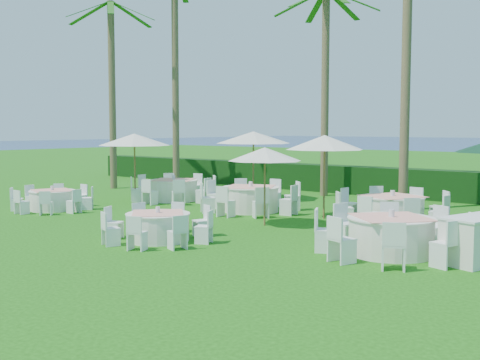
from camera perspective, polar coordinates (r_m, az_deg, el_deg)
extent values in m
plane|color=#19510E|center=(16.84, -6.87, -4.92)|extent=(120.00, 120.00, 0.00)
cube|color=black|center=(26.48, 12.11, -0.07)|extent=(34.00, 1.00, 1.20)
cylinder|color=white|center=(22.07, -17.36, -1.88)|extent=(1.54, 1.54, 0.67)
cylinder|color=white|center=(22.03, -17.38, -0.99)|extent=(1.60, 1.60, 0.03)
cube|color=#FFA691|center=(22.03, -17.38, -0.93)|extent=(1.60, 1.60, 0.01)
cylinder|color=silver|center=(22.02, -17.39, -0.71)|extent=(0.11, 0.11, 0.14)
cube|color=white|center=(21.89, -14.26, -1.69)|extent=(0.53, 0.53, 0.80)
cube|color=white|center=(22.77, -14.89, -1.45)|extent=(0.38, 0.38, 0.80)
cube|color=white|center=(23.24, -16.86, -1.37)|extent=(0.53, 0.53, 0.80)
cube|color=white|center=(23.05, -19.09, -1.48)|extent=(0.38, 0.38, 0.80)
cube|color=white|center=(22.30, -20.41, -1.73)|extent=(0.53, 0.53, 0.80)
cube|color=white|center=(21.40, -19.99, -1.98)|extent=(0.38, 0.38, 0.80)
cube|color=white|center=(20.89, -17.92, -2.09)|extent=(0.53, 0.53, 0.80)
cube|color=white|center=(21.10, -15.48, -1.96)|extent=(0.38, 0.38, 0.80)
cylinder|color=white|center=(15.53, -7.78, -4.48)|extent=(1.58, 1.58, 0.69)
cylinder|color=white|center=(15.48, -7.80, -3.20)|extent=(1.64, 1.64, 0.03)
cube|color=#FFA691|center=(15.48, -7.80, -3.10)|extent=(1.80, 1.80, 0.01)
cylinder|color=silver|center=(15.47, -7.80, -2.79)|extent=(0.11, 0.11, 0.15)
cube|color=white|center=(15.08, -3.46, -4.47)|extent=(0.51, 0.51, 0.82)
cube|color=white|center=(16.02, -3.68, -3.91)|extent=(0.50, 0.50, 0.82)
cube|color=white|center=(16.65, -6.11, -3.59)|extent=(0.51, 0.51, 0.82)
cube|color=white|center=(16.66, -9.37, -3.62)|extent=(0.50, 0.50, 0.82)
cube|color=white|center=(16.05, -11.85, -3.99)|extent=(0.51, 0.51, 0.82)
cube|color=white|center=(15.12, -12.15, -4.55)|extent=(0.50, 0.50, 0.82)
cube|color=white|center=(14.41, -9.72, -4.97)|extent=(0.51, 0.51, 0.82)
cube|color=white|center=(14.40, -5.96, -4.94)|extent=(0.50, 0.50, 0.82)
cylinder|color=white|center=(14.14, 14.13, -5.24)|extent=(1.91, 1.91, 0.83)
cylinder|color=white|center=(14.07, 14.17, -3.54)|extent=(1.99, 1.99, 0.03)
cube|color=#FFA691|center=(14.07, 14.17, -3.43)|extent=(2.17, 2.17, 0.01)
cylinder|color=silver|center=(14.06, 14.18, -3.09)|extent=(0.13, 0.13, 0.18)
cube|color=white|center=(14.25, 20.16, -4.97)|extent=(0.62, 0.62, 0.99)
cube|color=white|center=(15.23, 18.00, -4.28)|extent=(0.59, 0.59, 0.99)
cube|color=white|center=(15.60, 13.98, -3.97)|extent=(0.62, 0.62, 0.99)
cube|color=white|center=(15.17, 10.03, -4.15)|extent=(0.59, 0.59, 0.99)
cube|color=white|center=(14.16, 8.08, -4.78)|extent=(0.62, 0.62, 0.99)
cube|color=white|center=(13.09, 9.64, -5.60)|extent=(0.59, 0.59, 0.99)
cube|color=white|center=(12.66, 14.34, -6.05)|extent=(0.62, 0.62, 0.99)
cube|color=white|center=(13.17, 18.89, -5.74)|extent=(0.59, 0.59, 0.99)
cylinder|color=white|center=(23.91, -6.31, -1.01)|extent=(1.85, 1.85, 0.80)
cylinder|color=white|center=(23.87, -6.32, -0.03)|extent=(1.92, 1.92, 0.03)
cube|color=#FFA691|center=(23.87, -6.32, 0.03)|extent=(2.03, 2.03, 0.01)
cylinder|color=silver|center=(23.86, -6.32, 0.24)|extent=(0.13, 0.13, 0.17)
cube|color=white|center=(23.04, -3.49, -1.01)|extent=(0.50, 0.50, 0.96)
cube|color=white|center=(24.11, -2.91, -0.74)|extent=(0.63, 0.63, 0.96)
cube|color=white|center=(25.04, -4.27, -0.53)|extent=(0.50, 0.50, 0.96)
cube|color=white|center=(25.33, -6.70, -0.49)|extent=(0.63, 0.63, 0.96)
cube|color=white|center=(24.81, -8.93, -0.63)|extent=(0.50, 0.50, 0.96)
cube|color=white|center=(23.77, -9.76, -0.89)|extent=(0.63, 0.63, 0.96)
cube|color=white|center=(22.79, -8.55, -1.12)|extent=(0.50, 0.50, 0.96)
cube|color=white|center=(22.48, -5.87, -1.18)|extent=(0.63, 0.63, 0.96)
cylinder|color=white|center=(20.71, 1.02, -1.87)|extent=(1.91, 1.91, 0.83)
cylinder|color=white|center=(20.66, 1.02, -0.70)|extent=(1.99, 1.99, 0.03)
cube|color=#FFA691|center=(20.66, 1.02, -0.63)|extent=(2.09, 2.09, 0.01)
cylinder|color=silver|center=(20.65, 1.02, -0.39)|extent=(0.13, 0.13, 0.18)
cube|color=white|center=(19.94, 4.64, -1.91)|extent=(0.51, 0.51, 1.00)
cube|color=white|center=(21.07, 4.99, -1.54)|extent=(0.65, 0.65, 1.00)
cube|color=white|center=(21.96, 3.11, -1.26)|extent=(0.51, 0.51, 1.00)
cube|color=white|center=(22.15, 0.18, -1.20)|extent=(0.65, 0.65, 1.00)
cube|color=white|center=(21.53, -2.34, -1.38)|extent=(0.51, 0.51, 1.00)
cube|color=white|center=(20.43, -3.08, -1.73)|extent=(0.65, 0.65, 1.00)
cube|color=white|center=(19.46, -1.35, -2.06)|extent=(0.51, 0.51, 1.00)
cube|color=white|center=(19.25, 1.97, -2.14)|extent=(0.65, 0.65, 1.00)
cylinder|color=white|center=(18.64, 14.23, -2.82)|extent=(1.86, 1.86, 0.81)
cylinder|color=white|center=(18.59, 14.26, -1.56)|extent=(1.94, 1.94, 0.03)
cube|color=#FFA691|center=(18.59, 14.26, -1.48)|extent=(1.99, 1.99, 0.01)
cylinder|color=silver|center=(18.58, 14.27, -1.22)|extent=(0.13, 0.13, 0.17)
cube|color=white|center=(19.13, 18.38, -2.48)|extent=(0.64, 0.64, 0.97)
cube|color=white|center=(19.93, 16.13, -2.13)|extent=(0.47, 0.47, 0.97)
cube|color=white|center=(20.01, 12.95, -2.03)|extent=(0.64, 0.64, 0.97)
cube|color=white|center=(19.33, 10.39, -2.23)|extent=(0.47, 0.47, 0.97)
cube|color=white|center=(18.23, 9.89, -2.66)|extent=(0.64, 0.64, 0.97)
cube|color=white|center=(17.36, 12.07, -3.08)|extent=(0.47, 0.47, 0.97)
cube|color=white|center=(17.27, 15.74, -3.19)|extent=(0.64, 0.64, 0.97)
cube|color=white|center=(18.03, 18.36, -2.92)|extent=(0.47, 0.47, 0.97)
cylinder|color=brown|center=(23.67, -9.94, 1.02)|extent=(0.06, 0.06, 2.55)
cone|color=silver|center=(23.62, -9.98, 3.80)|extent=(2.74, 2.74, 0.46)
sphere|color=brown|center=(23.61, -9.99, 4.18)|extent=(0.10, 0.10, 0.10)
cylinder|color=brown|center=(17.69, 2.35, -0.77)|extent=(0.05, 0.05, 2.22)
cone|color=silver|center=(17.61, 2.37, 2.46)|extent=(2.17, 2.17, 0.40)
sphere|color=brown|center=(17.61, 2.37, 2.91)|extent=(0.09, 0.09, 0.09)
cylinder|color=brown|center=(23.95, 1.27, 1.23)|extent=(0.06, 0.06, 2.63)
cone|color=silver|center=(23.90, 1.28, 4.06)|extent=(2.95, 2.95, 0.47)
sphere|color=brown|center=(23.90, 1.28, 4.45)|extent=(0.11, 0.11, 0.11)
cylinder|color=brown|center=(19.20, 7.98, 0.13)|extent=(0.06, 0.06, 2.55)
cone|color=silver|center=(19.13, 8.02, 3.55)|extent=(2.48, 2.48, 0.46)
sphere|color=brown|center=(19.13, 8.03, 4.02)|extent=(0.10, 0.10, 0.10)
cylinder|color=brown|center=(29.04, -6.14, 9.29)|extent=(0.32, 0.32, 10.15)
cylinder|color=brown|center=(25.69, 8.07, 8.07)|extent=(0.32, 0.32, 8.57)
cube|color=#195515|center=(26.04, 10.66, 16.43)|extent=(2.15, 1.10, 1.00)
cube|color=#195515|center=(27.02, 9.68, 16.01)|extent=(0.57, 2.22, 1.00)
cube|color=#195515|center=(27.18, 7.30, 15.98)|extent=(1.92, 1.57, 1.00)
cube|color=#195515|center=(26.36, 5.72, 16.34)|extent=(2.15, 1.10, 1.00)
cylinder|color=brown|center=(21.82, 15.52, 12.33)|extent=(0.32, 0.32, 11.48)
cylinder|color=brown|center=(29.15, -12.02, 7.81)|extent=(0.32, 0.32, 8.75)
cube|color=#195515|center=(29.09, -10.22, 15.56)|extent=(2.16, 1.06, 1.00)
cube|color=#195515|center=(30.17, -10.30, 15.18)|extent=(0.61, 2.22, 1.00)
cube|color=#195515|center=(30.69, -12.17, 14.97)|extent=(1.89, 1.60, 1.00)
cube|color=#195515|center=(30.16, -14.03, 15.11)|extent=(2.16, 1.06, 1.00)
cube|color=#195515|center=(29.08, -14.11, 15.49)|extent=(0.61, 2.22, 1.00)
cube|color=#195515|center=(28.53, -12.16, 15.74)|extent=(1.89, 1.60, 1.00)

